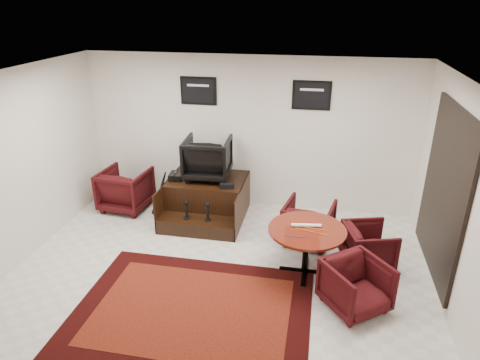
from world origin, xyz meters
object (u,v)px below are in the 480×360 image
meeting_table (307,234)px  armchair_side (125,187)px  table_chair_back (309,221)px  shine_chair (208,156)px  table_chair_corner (356,284)px  shine_podium (207,200)px  table_chair_window (369,244)px

meeting_table → armchair_side: bearing=157.2°
armchair_side → table_chair_back: size_ratio=1.11×
shine_chair → table_chair_corner: (2.51, -2.21, -0.75)m
shine_chair → table_chair_corner: shine_chair is taller
shine_podium → armchair_side: armchair_side is taller
shine_podium → meeting_table: 2.34m
table_chair_back → meeting_table: bearing=101.5°
table_chair_corner → meeting_table: bearing=97.8°
shine_podium → armchair_side: size_ratio=1.67×
table_chair_window → table_chair_corner: bearing=151.1°
shine_podium → shine_chair: bearing=90.0°
shine_podium → shine_chair: (0.00, 0.14, 0.79)m
shine_podium → table_chair_window: shine_podium is taller
meeting_table → table_chair_back: size_ratio=1.42×
table_chair_back → table_chair_window: 1.02m
shine_chair → table_chair_back: size_ratio=1.06×
table_chair_window → shine_chair: bearing=51.0°
shine_chair → table_chair_back: shine_chair is taller
table_chair_corner → armchair_side: bearing=115.4°
table_chair_window → table_chair_corner: 1.08m
meeting_table → table_chair_window: bearing=23.3°
shine_podium → table_chair_window: (2.75, -1.02, 0.02)m
shine_podium → table_chair_window: size_ratio=2.06×
table_chair_window → table_chair_corner: size_ratio=0.94×
armchair_side → meeting_table: (3.42, -1.43, 0.20)m
table_chair_window → table_chair_corner: (-0.24, -1.05, 0.02)m
table_chair_back → shine_chair: bearing=-9.0°
armchair_side → shine_podium: bearing=-175.7°
shine_podium → meeting_table: bearing=-37.3°
shine_chair → meeting_table: (1.84, -1.55, -0.49)m
table_chair_window → armchair_side: bearing=60.3°
shine_podium → table_chair_corner: bearing=-39.5°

